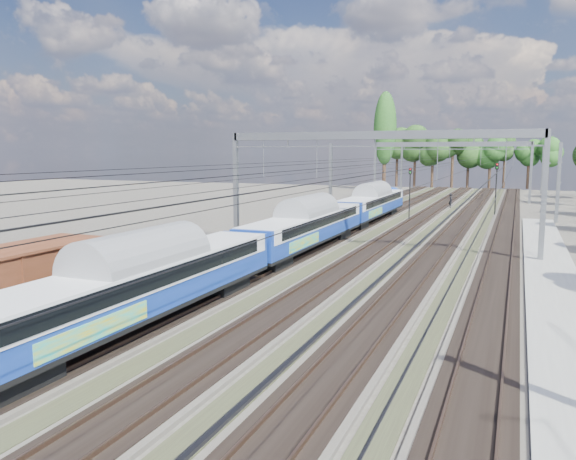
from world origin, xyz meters
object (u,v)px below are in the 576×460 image
at_px(emu_train, 306,221).
at_px(worker, 451,201).
at_px(signal_near, 410,187).
at_px(signal_far, 496,182).

relative_size(emu_train, worker, 30.60).
distance_m(worker, signal_near, 16.85).
xyz_separation_m(signal_near, signal_far, (8.43, 10.20, 0.23)).
bearing_deg(worker, signal_near, 151.07).
height_order(worker, signal_far, signal_far).
xyz_separation_m(worker, signal_far, (5.85, -6.24, 2.92)).
bearing_deg(emu_train, signal_near, 81.31).
distance_m(signal_near, signal_far, 13.24).
height_order(emu_train, signal_near, signal_near).
xyz_separation_m(emu_train, signal_far, (11.93, 33.11, 1.45)).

